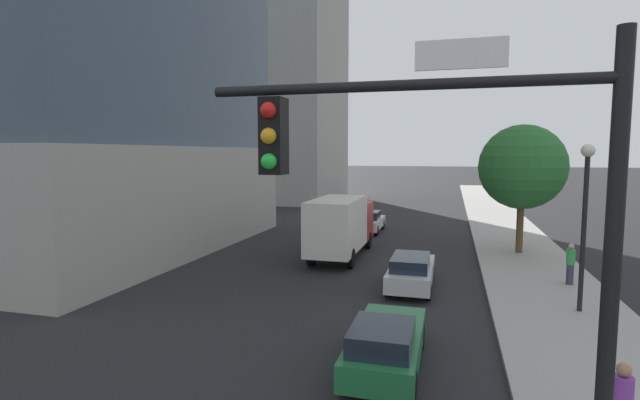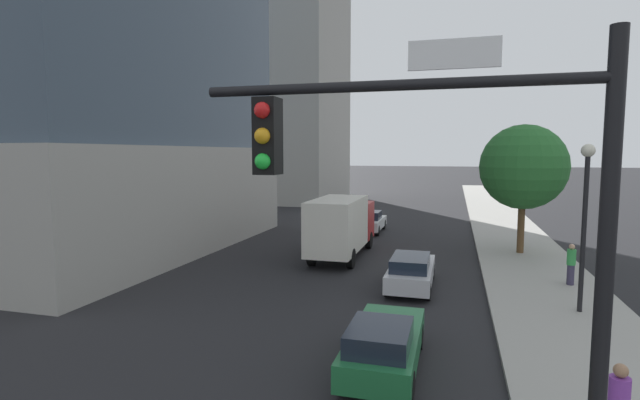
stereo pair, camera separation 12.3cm
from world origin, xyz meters
TOP-DOWN VIEW (x-y plane):
  - sidewalk at (7.51, 20.00)m, footprint 4.67×120.00m
  - construction_building at (-16.54, 50.36)m, footprint 18.90×15.61m
  - traffic_light_pole at (3.87, 3.29)m, footprint 5.17×0.48m
  - street_lamp at (8.08, 14.68)m, footprint 0.44×0.44m
  - street_tree at (7.38, 24.45)m, footprint 4.52×4.52m
  - car_green at (2.26, 8.69)m, footprint 1.72×4.44m
  - car_silver at (2.26, 16.47)m, footprint 1.72×4.63m
  - car_white at (-1.80, 29.82)m, footprint 1.83×4.31m
  - box_truck at (-1.80, 21.28)m, footprint 2.25×7.27m
  - pedestrian_green_shirt at (8.53, 18.24)m, footprint 0.34×0.34m

SIDE VIEW (x-z plane):
  - sidewalk at x=7.51m, z-range 0.00..0.15m
  - car_silver at x=2.26m, z-range 0.01..1.43m
  - car_white at x=-1.80m, z-range -0.01..1.47m
  - car_green at x=2.26m, z-range 0.00..1.46m
  - pedestrian_green_shirt at x=8.53m, z-range 0.17..1.85m
  - box_truck at x=-1.80m, z-range 0.19..3.40m
  - street_lamp at x=8.08m, z-range 1.04..6.71m
  - street_tree at x=7.38m, z-range 1.32..8.21m
  - traffic_light_pole at x=3.87m, z-range 1.39..8.18m
  - construction_building at x=-16.54m, z-range -2.99..39.22m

